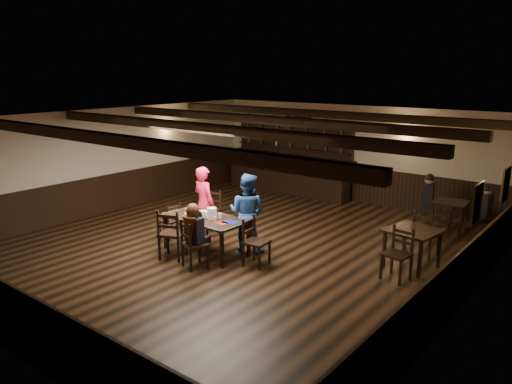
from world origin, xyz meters
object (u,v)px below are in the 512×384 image
Objects in this scene: dining_table at (206,220)px; chair_near_right at (191,241)px; man_blue at (247,213)px; woman_pink at (204,203)px; cake at (192,211)px; chair_near_left at (170,231)px; bar_counter at (289,168)px.

chair_near_right is (0.36, -0.78, -0.14)m from dining_table.
dining_table is 1.11× the size of man_blue.
chair_near_right is at bearing -65.31° from dining_table.
woman_pink is at bearing 136.11° from dining_table.
chair_near_right is at bearing 67.07° from man_blue.
man_blue is 5.06× the size of cake.
chair_near_left is at bearing -76.86° from cake.
woman_pink is (-0.97, 1.37, 0.27)m from chair_near_right.
chair_near_right is (0.63, -0.07, -0.05)m from chair_near_left.
chair_near_left is 0.24× the size of bar_counter.
bar_counter is (-1.67, 5.40, 0.04)m from dining_table.
bar_counter is (-2.26, 4.79, -0.09)m from man_blue.
chair_near_left is 0.80m from cake.
chair_near_left is 0.64m from chair_near_right.
dining_table is 0.42× the size of bar_counter.
woman_pink is 0.38× the size of bar_counter.
man_blue is at bearing 57.17° from chair_near_left.
man_blue is at bearing 80.90° from chair_near_right.
bar_counter reaches higher than chair_near_left.
chair_near_left is 1.59m from man_blue.
woman_pink is (-0.61, 0.59, 0.13)m from dining_table.
man_blue reaches higher than dining_table.
man_blue is 1.18m from cake.
bar_counter is (-1.06, 4.81, -0.09)m from woman_pink.
dining_table is at bearing -5.84° from cake.
bar_counter reaches higher than cake.
bar_counter is at bearing -68.72° from woman_pink.
chair_near_right is 1.71m from woman_pink.
cake is (-0.45, 0.05, 0.11)m from dining_table.
woman_pink is 4.93m from bar_counter.
bar_counter reaches higher than dining_table.
chair_near_right is at bearing -71.81° from bar_counter.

